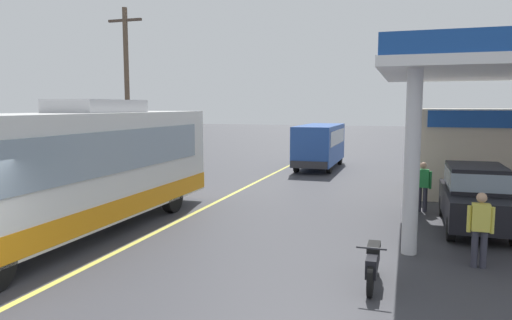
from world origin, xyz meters
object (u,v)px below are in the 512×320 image
Objects in this scene: pedestrian_near_pump at (423,184)px; pedestrian_by_shop at (480,226)px; car_at_pump at (476,194)px; minibus_opposing_lane at (320,142)px; motorcycle_parked_forecourt at (373,263)px; coach_bus_main at (77,173)px.

pedestrian_near_pump is 5.57m from pedestrian_by_shop.
car_at_pump reaches higher than pedestrian_by_shop.
pedestrian_by_shop is (6.28, -15.48, -0.54)m from minibus_opposing_lane.
car_at_pump is 2.53× the size of pedestrian_near_pump.
pedestrian_by_shop is (2.13, 1.72, 0.49)m from motorcycle_parked_forecourt.
car_at_pump is 3.61m from pedestrian_by_shop.
motorcycle_parked_forecourt is 1.08× the size of pedestrian_by_shop.
pedestrian_near_pump is (5.26, -10.01, -0.54)m from minibus_opposing_lane.
motorcycle_parked_forecourt is at bearing -114.97° from car_at_pump.
pedestrian_near_pump and pedestrian_by_shop have the same top height.
car_at_pump is 13.62m from minibus_opposing_lane.
motorcycle_parked_forecourt is (-2.47, -5.31, -0.57)m from car_at_pump.
minibus_opposing_lane is 3.69× the size of pedestrian_near_pump.
coach_bus_main is 10.07m from pedestrian_by_shop.
coach_bus_main is 11.16m from car_at_pump.
coach_bus_main is 6.65× the size of pedestrian_by_shop.
coach_bus_main reaches higher than minibus_opposing_lane.
motorcycle_parked_forecourt is at bearing -98.72° from pedestrian_near_pump.
pedestrian_by_shop is at bearing 2.66° from coach_bus_main.
coach_bus_main is 1.80× the size of minibus_opposing_lane.
pedestrian_by_shop reaches higher than motorcycle_parked_forecourt.
coach_bus_main is 8.10m from motorcycle_parked_forecourt.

